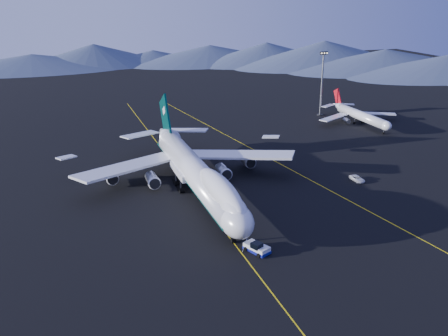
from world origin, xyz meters
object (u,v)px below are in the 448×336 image
object	(u,v)px
pushback_tug	(257,248)
floodlight_mast	(322,84)
boeing_747	(196,172)
second_jet	(360,115)
service_van	(357,179)

from	to	relation	value
pushback_tug	floodlight_mast	size ratio (longest dim) A/B	0.23
boeing_747	second_jet	xyz separation A→B (m)	(77.38, 45.86, -2.57)
boeing_747	service_van	world-z (taller)	boeing_747
floodlight_mast	second_jet	bearing A→B (deg)	-66.62
boeing_747	pushback_tug	bearing A→B (deg)	-84.57
boeing_747	service_van	bearing A→B (deg)	-7.23
pushback_tug	floodlight_mast	xyz separation A→B (m)	(67.12, 94.20, 12.07)
boeing_747	floodlight_mast	world-z (taller)	floodlight_mast
pushback_tug	second_jet	bearing A→B (deg)	21.49
pushback_tug	second_jet	distance (m)	107.38
pushback_tug	floodlight_mast	distance (m)	116.29
boeing_747	floodlight_mast	bearing A→B (deg)	41.79
pushback_tug	second_jet	xyz separation A→B (m)	(74.38, 77.40, 2.52)
pushback_tug	floodlight_mast	bearing A→B (deg)	29.88
boeing_747	pushback_tug	distance (m)	32.09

